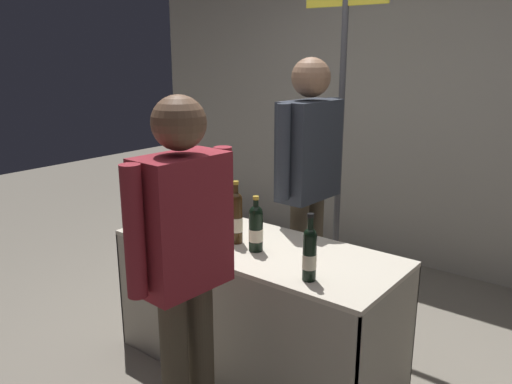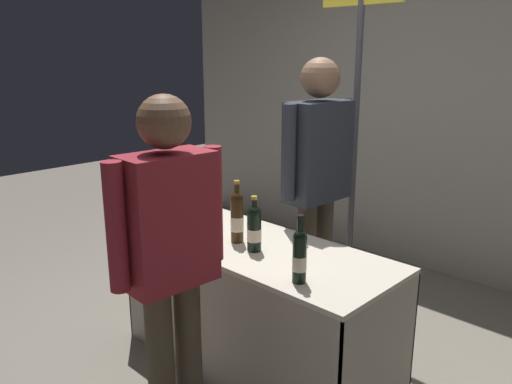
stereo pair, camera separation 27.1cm
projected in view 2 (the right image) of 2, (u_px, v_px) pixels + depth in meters
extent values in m
plane|color=gray|center=(256.00, 364.00, 2.99)|extent=(12.00, 12.00, 0.00)
cube|color=#9E998E|center=(435.00, 119.00, 4.10)|extent=(5.56, 0.12, 2.50)
cube|color=beige|center=(256.00, 247.00, 2.80)|extent=(1.60, 0.66, 0.02)
cube|color=#ABA392|center=(213.00, 330.00, 2.67)|extent=(1.60, 0.01, 0.72)
cube|color=#ABA392|center=(293.00, 290.00, 3.12)|extent=(1.60, 0.01, 0.72)
cube|color=#ABA392|center=(171.00, 269.00, 3.43)|extent=(0.01, 0.66, 0.72)
cube|color=#ABA392|center=(379.00, 366.00, 2.36)|extent=(0.01, 0.66, 0.72)
cylinder|color=black|center=(190.00, 205.00, 3.18)|extent=(0.07, 0.07, 0.20)
sphere|color=black|center=(190.00, 189.00, 3.16)|extent=(0.07, 0.07, 0.07)
cylinder|color=black|center=(189.00, 184.00, 3.15)|extent=(0.03, 0.03, 0.07)
cylinder|color=#B7932D|center=(189.00, 177.00, 3.14)|extent=(0.03, 0.03, 0.02)
cylinder|color=beige|center=(190.00, 207.00, 3.19)|extent=(0.07, 0.07, 0.07)
cylinder|color=black|center=(299.00, 260.00, 2.31)|extent=(0.06, 0.06, 0.22)
sphere|color=black|center=(300.00, 237.00, 2.28)|extent=(0.06, 0.06, 0.06)
cylinder|color=black|center=(300.00, 228.00, 2.27)|extent=(0.03, 0.03, 0.08)
cylinder|color=black|center=(300.00, 217.00, 2.26)|extent=(0.03, 0.03, 0.02)
cylinder|color=beige|center=(299.00, 263.00, 2.32)|extent=(0.07, 0.07, 0.07)
cylinder|color=black|center=(254.00, 232.00, 2.69)|extent=(0.08, 0.08, 0.21)
sphere|color=black|center=(254.00, 212.00, 2.66)|extent=(0.07, 0.07, 0.07)
cylinder|color=black|center=(254.00, 206.00, 2.65)|extent=(0.03, 0.03, 0.07)
cylinder|color=#B7932D|center=(254.00, 198.00, 2.64)|extent=(0.03, 0.03, 0.02)
cylinder|color=beige|center=(254.00, 235.00, 2.69)|extent=(0.08, 0.08, 0.07)
cylinder|color=#38230F|center=(176.00, 208.00, 3.02)|extent=(0.07, 0.07, 0.25)
sphere|color=#38230F|center=(176.00, 188.00, 2.99)|extent=(0.07, 0.07, 0.07)
cylinder|color=#38230F|center=(175.00, 181.00, 2.98)|extent=(0.03, 0.03, 0.08)
cylinder|color=maroon|center=(175.00, 173.00, 2.97)|extent=(0.03, 0.03, 0.02)
cylinder|color=beige|center=(177.00, 212.00, 3.03)|extent=(0.07, 0.07, 0.08)
cylinder|color=#38230F|center=(237.00, 220.00, 2.81)|extent=(0.07, 0.07, 0.25)
sphere|color=#38230F|center=(237.00, 198.00, 2.78)|extent=(0.07, 0.07, 0.07)
cylinder|color=#38230F|center=(237.00, 191.00, 2.77)|extent=(0.03, 0.03, 0.08)
cylinder|color=#B7932D|center=(237.00, 182.00, 2.75)|extent=(0.03, 0.03, 0.02)
cylinder|color=beige|center=(237.00, 224.00, 2.81)|extent=(0.07, 0.07, 0.08)
cylinder|color=silver|center=(202.00, 226.00, 3.09)|extent=(0.06, 0.06, 0.00)
cylinder|color=silver|center=(202.00, 221.00, 3.08)|extent=(0.01, 0.01, 0.06)
cone|color=silver|center=(202.00, 211.00, 3.06)|extent=(0.06, 0.06, 0.07)
cylinder|color=#590C19|center=(202.00, 214.00, 3.07)|extent=(0.03, 0.03, 0.02)
cylinder|color=silver|center=(195.00, 213.00, 3.36)|extent=(0.06, 0.06, 0.00)
cylinder|color=silver|center=(195.00, 208.00, 3.35)|extent=(0.01, 0.01, 0.06)
cone|color=silver|center=(195.00, 199.00, 3.33)|extent=(0.06, 0.06, 0.07)
cylinder|color=tan|center=(157.00, 210.00, 3.08)|extent=(0.10, 0.10, 0.20)
cylinder|color=#38722D|center=(154.00, 190.00, 3.05)|extent=(0.03, 0.04, 0.24)
ellipsoid|color=red|center=(152.00, 171.00, 3.00)|extent=(0.03, 0.03, 0.05)
cylinder|color=#38722D|center=(155.00, 195.00, 3.02)|extent=(0.04, 0.02, 0.21)
ellipsoid|color=pink|center=(154.00, 178.00, 2.98)|extent=(0.03, 0.03, 0.05)
cylinder|color=#38722D|center=(157.00, 192.00, 3.07)|extent=(0.04, 0.01, 0.22)
ellipsoid|color=gold|center=(155.00, 174.00, 3.06)|extent=(0.03, 0.03, 0.05)
cylinder|color=#38722D|center=(154.00, 194.00, 3.03)|extent=(0.02, 0.01, 0.21)
ellipsoid|color=#E05B1E|center=(153.00, 177.00, 3.01)|extent=(0.03, 0.03, 0.05)
cylinder|color=#38722D|center=(154.00, 190.00, 3.04)|extent=(0.02, 0.02, 0.26)
ellipsoid|color=gold|center=(152.00, 169.00, 3.00)|extent=(0.03, 0.03, 0.05)
cylinder|color=#38722D|center=(152.00, 187.00, 3.03)|extent=(0.05, 0.04, 0.29)
ellipsoid|color=#E05B1E|center=(150.00, 163.00, 2.96)|extent=(0.03, 0.03, 0.05)
cylinder|color=#4C4233|center=(323.00, 260.00, 3.40)|extent=(0.12, 0.12, 0.87)
cylinder|color=#4C4233|center=(306.00, 267.00, 3.28)|extent=(0.12, 0.12, 0.87)
cube|color=#2D333D|center=(318.00, 151.00, 3.15)|extent=(0.23, 0.44, 0.62)
sphere|color=#8C664C|center=(320.00, 78.00, 3.03)|extent=(0.24, 0.24, 0.24)
cylinder|color=#2D333D|center=(344.00, 143.00, 3.31)|extent=(0.08, 0.08, 0.57)
cylinder|color=#2D333D|center=(289.00, 153.00, 2.97)|extent=(0.08, 0.08, 0.57)
cylinder|color=#4C4233|center=(161.00, 371.00, 2.26)|extent=(0.12, 0.12, 0.80)
cylinder|color=#4C4233|center=(189.00, 358.00, 2.36)|extent=(0.12, 0.12, 0.80)
cube|color=maroon|center=(169.00, 220.00, 2.13)|extent=(0.23, 0.40, 0.57)
sphere|color=brown|center=(164.00, 122.00, 2.02)|extent=(0.22, 0.22, 0.22)
cylinder|color=maroon|center=(116.00, 228.00, 1.97)|extent=(0.08, 0.08, 0.52)
cylinder|color=maroon|center=(214.00, 204.00, 2.28)|extent=(0.08, 0.08, 0.52)
cylinder|color=#47474C|center=(354.00, 151.00, 3.50)|extent=(0.04, 0.04, 2.23)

